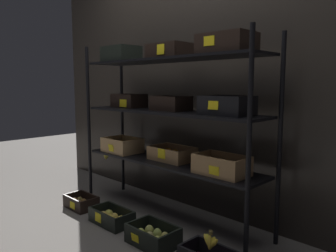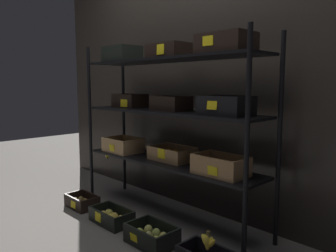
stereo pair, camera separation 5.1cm
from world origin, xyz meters
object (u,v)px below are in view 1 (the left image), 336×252
banana_bunch_loose (210,242)px  display_rack (168,111)px  crate_ground_apple_gold (112,218)px  crate_ground_pear (153,237)px  crate_ground_kiwi (81,203)px

banana_bunch_loose → display_rack: bearing=151.9°
crate_ground_apple_gold → banana_bunch_loose: size_ratio=2.86×
crate_ground_pear → banana_bunch_loose: size_ratio=2.74×
crate_ground_apple_gold → banana_bunch_loose: bearing=0.6°
display_rack → banana_bunch_loose: 1.12m
crate_ground_pear → banana_bunch_loose: (0.49, 0.01, 0.13)m
display_rack → crate_ground_apple_gold: display_rack is taller
crate_ground_kiwi → crate_ground_pear: (0.98, -0.01, 0.01)m
crate_ground_pear → display_rack: bearing=122.0°
crate_ground_apple_gold → banana_bunch_loose: (0.99, 0.01, 0.14)m
banana_bunch_loose → crate_ground_kiwi: bearing=-180.0°
crate_ground_kiwi → crate_ground_apple_gold: 0.49m
display_rack → banana_bunch_loose: bearing=-28.1°
crate_ground_pear → crate_ground_apple_gold: bearing=179.5°
crate_ground_apple_gold → banana_bunch_loose: banana_bunch_loose is taller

